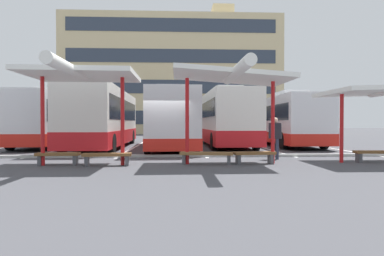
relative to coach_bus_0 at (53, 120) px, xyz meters
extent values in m
plane|color=#47474C|center=(7.69, -7.70, -1.73)|extent=(160.00, 160.00, 0.00)
cube|color=#D1BC8C|center=(7.69, 28.08, 6.56)|extent=(30.69, 12.37, 16.58)
cube|color=#2D3847|center=(7.69, 21.87, 0.55)|extent=(28.23, 0.08, 1.82)
cube|color=#2D3847|center=(7.69, 21.87, 4.70)|extent=(28.23, 0.08, 1.82)
cube|color=#2D3847|center=(7.69, 21.87, 8.85)|extent=(28.23, 0.08, 1.82)
cube|color=#2D3847|center=(7.69, 21.87, 12.99)|extent=(28.23, 0.08, 1.82)
cube|color=#D1BC8C|center=(15.36, 28.08, 16.26)|extent=(3.20, 3.20, 2.80)
cube|color=silver|center=(0.00, 0.00, 0.08)|extent=(3.08, 11.19, 3.06)
cube|color=red|center=(0.00, 0.00, -1.12)|extent=(3.13, 11.23, 0.67)
cube|color=black|center=(0.00, 0.00, 0.47)|extent=(3.06, 10.31, 1.17)
cube|color=black|center=(-0.33, 5.49, 0.44)|extent=(2.14, 0.21, 1.83)
cube|color=silver|center=(0.08, -1.38, 1.78)|extent=(1.59, 2.28, 0.36)
cylinder|color=black|center=(-1.35, 3.86, -1.23)|extent=(0.36, 1.02, 1.00)
cylinder|color=black|center=(0.88, 3.99, -1.23)|extent=(0.36, 1.02, 1.00)
cylinder|color=black|center=(-0.88, -3.99, -1.23)|extent=(0.36, 1.02, 1.00)
cylinder|color=black|center=(1.35, -3.86, -1.23)|extent=(0.36, 1.02, 1.00)
cube|color=silver|center=(3.88, -2.24, 0.14)|extent=(2.76, 11.30, 3.18)
cube|color=red|center=(3.88, -2.24, -1.04)|extent=(2.80, 11.34, 0.83)
cube|color=black|center=(3.88, -2.24, 0.58)|extent=(2.78, 10.40, 1.20)
cube|color=black|center=(3.80, 3.36, 0.52)|extent=(2.29, 0.11, 1.91)
cube|color=silver|center=(3.90, -3.65, 1.91)|extent=(1.59, 2.22, 0.36)
cylinder|color=black|center=(2.63, 1.78, -1.23)|extent=(0.31, 1.00, 1.00)
cylinder|color=black|center=(5.02, 1.81, -1.23)|extent=(0.31, 1.00, 1.00)
cylinder|color=black|center=(2.74, -6.29, -1.23)|extent=(0.31, 1.00, 1.00)
cylinder|color=black|center=(5.14, -6.25, -1.23)|extent=(0.31, 1.00, 1.00)
cube|color=silver|center=(7.98, -2.83, 0.02)|extent=(2.96, 10.92, 2.94)
cube|color=red|center=(7.98, -2.83, -1.18)|extent=(3.01, 10.96, 0.55)
cube|color=black|center=(7.98, -2.83, 0.47)|extent=(2.96, 10.05, 0.92)
cube|color=black|center=(7.79, 2.55, 0.37)|extent=(2.27, 0.16, 1.76)
cube|color=silver|center=(8.03, -4.18, 1.66)|extent=(1.62, 2.25, 0.36)
cylinder|color=black|center=(6.66, 0.94, -1.23)|extent=(0.34, 1.01, 1.00)
cylinder|color=black|center=(9.03, 1.03, -1.23)|extent=(0.34, 1.01, 1.00)
cylinder|color=black|center=(6.94, -6.69, -1.23)|extent=(0.34, 1.01, 1.00)
cylinder|color=black|center=(9.31, -6.60, -1.23)|extent=(0.34, 1.01, 1.00)
cube|color=silver|center=(11.48, -0.95, 0.11)|extent=(2.84, 10.42, 3.13)
cube|color=red|center=(11.48, -0.95, -1.03)|extent=(2.88, 10.46, 0.85)
cube|color=black|center=(11.48, -0.95, 0.64)|extent=(2.85, 9.59, 0.98)
cube|color=black|center=(11.35, 4.20, 0.49)|extent=(2.27, 0.14, 1.88)
cube|color=silver|center=(11.51, -2.24, 1.86)|extent=(1.60, 2.24, 0.36)
cylinder|color=black|center=(10.20, 2.60, -1.23)|extent=(0.33, 1.01, 1.00)
cylinder|color=black|center=(12.58, 2.66, -1.23)|extent=(0.33, 1.01, 1.00)
cylinder|color=black|center=(10.38, -4.56, -1.23)|extent=(0.33, 1.01, 1.00)
cylinder|color=black|center=(12.76, -4.50, -1.23)|extent=(0.33, 1.01, 1.00)
cube|color=silver|center=(15.67, -0.48, 0.01)|extent=(2.63, 10.09, 2.92)
cube|color=red|center=(15.67, -0.48, -1.12)|extent=(2.67, 10.13, 0.66)
cube|color=black|center=(15.67, -0.48, 0.43)|extent=(2.66, 9.28, 0.97)
cube|color=black|center=(15.65, 4.52, 0.36)|extent=(2.27, 0.09, 1.75)
cube|color=silver|center=(15.68, -1.74, 1.64)|extent=(1.56, 2.21, 0.36)
cylinder|color=black|center=(14.46, 2.95, -1.23)|extent=(0.30, 1.00, 1.00)
cylinder|color=black|center=(16.85, 2.96, -1.23)|extent=(0.30, 1.00, 1.00)
cylinder|color=black|center=(14.50, -3.93, -1.23)|extent=(0.30, 1.00, 1.00)
cylinder|color=black|center=(16.88, -3.92, -1.23)|extent=(0.30, 1.00, 1.00)
cube|color=white|center=(-2.24, -1.44, -1.72)|extent=(0.16, 14.00, 0.01)
cube|color=white|center=(1.73, -1.44, -1.72)|extent=(0.16, 14.00, 0.01)
cube|color=white|center=(5.70, -1.44, -1.72)|extent=(0.16, 14.00, 0.01)
cube|color=white|center=(9.67, -1.44, -1.72)|extent=(0.16, 14.00, 0.01)
cube|color=white|center=(13.64, -1.44, -1.72)|extent=(0.16, 14.00, 0.01)
cube|color=white|center=(17.61, -1.44, -1.72)|extent=(0.16, 14.00, 0.01)
cylinder|color=red|center=(3.57, -10.67, -0.14)|extent=(0.14, 0.14, 3.17)
cylinder|color=red|center=(6.39, -10.67, -0.14)|extent=(0.14, 0.14, 3.17)
cube|color=white|center=(4.98, -10.67, 1.52)|extent=(3.83, 3.08, 0.18)
cylinder|color=white|center=(4.98, -12.06, 1.49)|extent=(0.36, 3.83, 0.36)
cube|color=brown|center=(4.08, -10.60, -1.33)|extent=(1.53, 0.48, 0.10)
cube|color=#4C4C51|center=(3.47, -10.63, -1.55)|extent=(0.13, 0.34, 0.35)
cube|color=#4C4C51|center=(4.69, -10.58, -1.55)|extent=(0.13, 0.34, 0.35)
cube|color=brown|center=(5.88, -10.87, -1.33)|extent=(1.72, 0.56, 0.10)
cube|color=#4C4C51|center=(5.19, -10.92, -1.55)|extent=(0.15, 0.34, 0.35)
cube|color=#4C4C51|center=(6.57, -10.81, -1.55)|extent=(0.15, 0.34, 0.35)
cylinder|color=red|center=(8.73, -10.48, -0.14)|extent=(0.14, 0.14, 3.18)
cylinder|color=red|center=(11.94, -10.48, -0.14)|extent=(0.14, 0.14, 3.18)
cube|color=white|center=(10.34, -10.48, 1.53)|extent=(4.21, 2.91, 0.45)
cylinder|color=white|center=(10.34, -11.78, 1.50)|extent=(0.36, 4.21, 0.36)
cube|color=brown|center=(9.44, -10.60, -1.33)|extent=(1.98, 0.67, 0.10)
cube|color=#4C4C51|center=(8.62, -10.49, -1.55)|extent=(0.16, 0.35, 0.35)
cube|color=#4C4C51|center=(10.25, -10.70, -1.55)|extent=(0.16, 0.35, 0.35)
cube|color=brown|center=(11.24, -10.54, -1.33)|extent=(1.59, 0.58, 0.10)
cube|color=#4C4C51|center=(10.61, -10.60, -1.55)|extent=(0.15, 0.35, 0.35)
cube|color=#4C4C51|center=(11.86, -10.47, -1.55)|extent=(0.15, 0.35, 0.35)
cylinder|color=red|center=(14.68, -10.28, -0.39)|extent=(0.14, 0.14, 2.67)
cube|color=white|center=(16.10, -10.28, 1.02)|extent=(3.84, 3.22, 0.27)
cube|color=brown|center=(16.10, -10.30, -1.33)|extent=(1.78, 0.49, 0.10)
cube|color=#4C4C51|center=(15.37, -10.27, -1.55)|extent=(0.13, 0.34, 0.35)
cube|color=#ADADA8|center=(7.69, -8.02, -1.67)|extent=(44.00, 0.24, 0.12)
cylinder|color=#33384C|center=(12.54, -9.09, -1.29)|extent=(0.14, 0.14, 0.87)
cylinder|color=#33384C|center=(12.37, -9.03, -1.29)|extent=(0.14, 0.14, 0.87)
cube|color=#26262D|center=(12.46, -9.06, -0.53)|extent=(0.55, 0.40, 0.65)
sphere|color=beige|center=(12.46, -9.06, -0.09)|extent=(0.24, 0.24, 0.24)
camera|label=1|loc=(8.36, -22.64, -0.21)|focal=30.82mm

